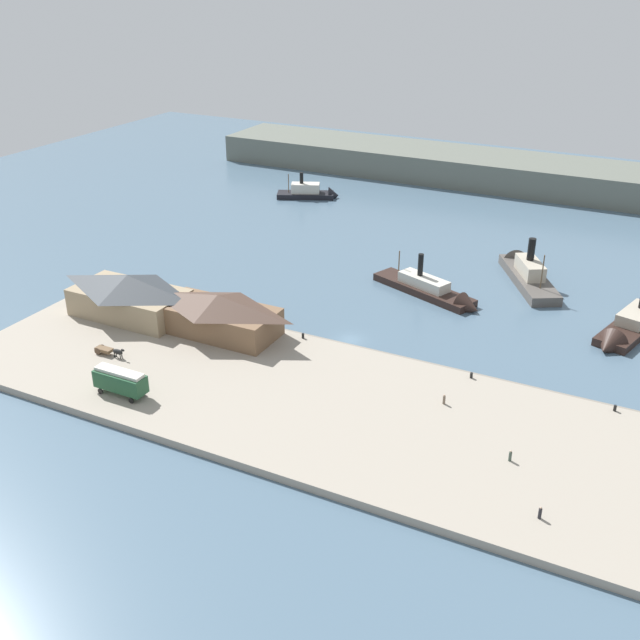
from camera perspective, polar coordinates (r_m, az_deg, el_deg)
ground_plane at (r=130.72m, az=2.30°, el=-1.49°), size 320.00×320.00×0.00m
quay_promenade at (r=113.33m, az=-2.40°, el=-5.78°), size 110.00×36.00×1.20m
seawall_edge at (r=127.59m, az=1.62°, el=-1.96°), size 110.00×0.80×1.00m
ferry_shed_west_terminal at (r=139.47m, az=-14.31°, el=1.86°), size 21.15×11.29×7.83m
ferry_shed_central_terminal at (r=130.01m, az=-7.72°, el=0.48°), size 20.99×10.09×7.10m
street_tram at (r=115.12m, az=-14.95°, el=-4.45°), size 8.35×2.91×4.07m
horse_cart at (r=127.33m, az=-15.74°, el=-2.24°), size 5.82×1.47×1.87m
pedestrian_by_tram at (r=93.24m, az=16.39°, el=-13.91°), size 0.41×0.41×1.66m
pedestrian_at_waters_edge at (r=101.42m, az=14.27°, el=-10.00°), size 0.40×0.40×1.60m
pedestrian_walking_east at (r=111.31m, az=9.42°, el=-5.99°), size 0.39×0.39×1.57m
mooring_post_east at (r=116.39m, az=21.52°, el=-6.25°), size 0.44×0.44×0.90m
mooring_post_west at (r=128.29m, az=-1.30°, el=-1.21°), size 0.44×0.44×0.90m
mooring_post_center_east at (r=118.73m, az=11.44°, el=-4.15°), size 0.44×0.44×0.90m
ferry_moored_east at (r=210.30m, az=-0.58°, el=9.64°), size 17.52×11.59×8.70m
ferry_outer_harbor at (r=147.98m, az=8.75°, el=2.12°), size 24.84×13.71×9.60m
ferry_approaching_east at (r=160.98m, az=15.31°, el=3.63°), size 17.70×25.07×11.17m
ferry_departing_north at (r=142.84m, az=22.43°, el=-0.56°), size 12.28×26.65×10.28m
far_headland at (r=228.06m, az=14.21°, el=10.85°), size 180.00×24.00×8.00m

